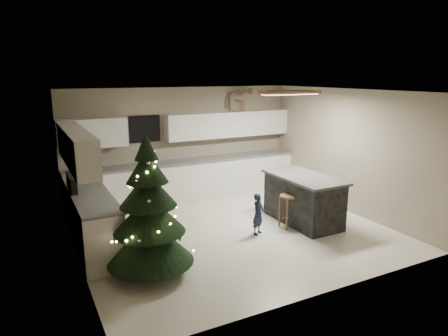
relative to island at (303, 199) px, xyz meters
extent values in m
plane|color=beige|center=(-1.47, 0.22, -0.48)|extent=(5.50, 5.50, 0.00)
cube|color=gray|center=(-1.47, 2.72, 0.82)|extent=(5.50, 0.02, 2.60)
cube|color=gray|center=(-1.47, -2.28, 0.82)|extent=(5.50, 0.02, 2.60)
cube|color=gray|center=(-4.22, 0.22, 0.82)|extent=(0.02, 5.00, 2.60)
cube|color=gray|center=(1.28, 0.22, 0.82)|extent=(0.02, 5.00, 2.60)
cube|color=silver|center=(-1.47, 0.22, 2.12)|extent=(5.50, 5.00, 0.02)
cube|color=brown|center=(-0.17, 0.32, 2.07)|extent=(1.25, 0.32, 0.06)
cube|color=white|center=(-0.17, 0.32, 2.04)|extent=(1.15, 0.24, 0.02)
cube|color=white|center=(-1.47, 2.42, -0.03)|extent=(5.48, 0.60, 0.90)
cube|color=white|center=(-3.92, 0.82, -0.03)|extent=(0.60, 2.60, 0.90)
cube|color=slate|center=(-1.47, 2.41, 0.44)|extent=(5.48, 0.62, 0.04)
cube|color=slate|center=(-3.91, 0.82, 0.44)|extent=(0.62, 2.60, 0.04)
cube|color=white|center=(-3.52, 2.54, 1.22)|extent=(1.40, 0.35, 0.60)
cube|color=white|center=(-0.32, 2.54, 1.22)|extent=(3.20, 0.35, 0.60)
cube|color=white|center=(-4.05, 0.94, 1.22)|extent=(0.35, 2.60, 0.60)
cube|color=black|center=(-2.37, 2.69, 1.22)|extent=(0.70, 0.04, 0.60)
cube|color=#99999E|center=(-2.37, 2.42, 0.42)|extent=(0.55, 0.40, 0.06)
cylinder|color=#99999E|center=(-2.37, 2.52, 0.58)|extent=(0.03, 0.03, 0.24)
cube|color=black|center=(-3.90, 1.12, -0.03)|extent=(0.64, 0.75, 0.90)
cube|color=black|center=(-4.15, 1.12, 0.57)|extent=(0.10, 0.75, 0.30)
cube|color=black|center=(0.00, 0.00, -0.03)|extent=(0.80, 1.60, 0.90)
cube|color=#383839|center=(0.00, 0.00, 0.45)|extent=(0.90, 1.70, 0.05)
cylinder|color=brown|center=(-0.42, -0.10, 0.15)|extent=(0.34, 0.34, 0.04)
cylinder|color=brown|center=(-0.54, -0.22, -0.18)|extent=(0.04, 0.04, 0.61)
cylinder|color=brown|center=(-0.30, -0.22, -0.18)|extent=(0.04, 0.04, 0.61)
cylinder|color=brown|center=(-0.54, 0.02, -0.18)|extent=(0.04, 0.04, 0.61)
cylinder|color=brown|center=(-0.30, 0.02, -0.18)|extent=(0.04, 0.04, 0.61)
cube|color=brown|center=(-0.42, -0.10, -0.28)|extent=(0.26, 0.03, 0.03)
cylinder|color=#3F2816|center=(-3.32, -0.67, -0.34)|extent=(0.11, 0.11, 0.28)
cone|color=black|center=(-3.32, -0.67, 0.03)|extent=(1.27, 1.27, 0.65)
cone|color=black|center=(-3.32, -0.67, 0.45)|extent=(1.05, 1.05, 0.56)
cone|color=black|center=(-3.32, -0.67, 0.83)|extent=(0.82, 0.82, 0.51)
cone|color=black|center=(-3.32, -0.67, 1.16)|extent=(0.60, 0.60, 0.47)
cone|color=black|center=(-3.32, -0.67, 1.44)|extent=(0.34, 0.34, 0.37)
sphere|color=#FFD88C|center=(-2.66, -0.67, -0.25)|extent=(0.03, 0.03, 0.03)
sphere|color=#FFD88C|center=(-2.75, -0.38, -0.19)|extent=(0.03, 0.03, 0.03)
sphere|color=#FFD88C|center=(-2.95, -0.17, -0.13)|extent=(0.03, 0.03, 0.03)
sphere|color=#FFD88C|center=(-3.22, -0.07, -0.07)|extent=(0.03, 0.03, 0.03)
sphere|color=#FFD88C|center=(-3.49, -0.11, -0.01)|extent=(0.03, 0.03, 0.03)
sphere|color=#FFD88C|center=(-3.71, -0.26, 0.05)|extent=(0.03, 0.03, 0.03)
sphere|color=#FFD88C|center=(-3.83, -0.49, 0.11)|extent=(0.03, 0.03, 0.03)
sphere|color=#FFD88C|center=(-3.84, -0.73, 0.17)|extent=(0.03, 0.03, 0.03)
sphere|color=#FFD88C|center=(-3.74, -0.94, 0.23)|extent=(0.03, 0.03, 0.03)
sphere|color=#FFD88C|center=(-3.56, -1.08, 0.29)|extent=(0.03, 0.03, 0.03)
sphere|color=#FFD88C|center=(-3.34, -1.12, 0.35)|extent=(0.03, 0.03, 0.03)
sphere|color=#FFD88C|center=(-3.14, -1.07, 0.40)|extent=(0.03, 0.03, 0.03)
sphere|color=#FFD88C|center=(-3.00, -0.93, 0.46)|extent=(0.03, 0.03, 0.03)
sphere|color=#FFD88C|center=(-2.94, -0.75, 0.52)|extent=(0.03, 0.03, 0.03)
sphere|color=#FFD88C|center=(-2.96, -0.57, 0.58)|extent=(0.03, 0.03, 0.03)
sphere|color=#FFD88C|center=(-3.05, -0.43, 0.64)|extent=(0.03, 0.03, 0.03)
sphere|color=#FFD88C|center=(-3.20, -0.36, 0.70)|extent=(0.03, 0.03, 0.03)
sphere|color=#FFD88C|center=(-3.35, -0.35, 0.76)|extent=(0.03, 0.03, 0.03)
sphere|color=#FFD88C|center=(-3.47, -0.42, 0.82)|extent=(0.03, 0.03, 0.03)
sphere|color=#FFD88C|center=(-3.55, -0.52, 0.88)|extent=(0.03, 0.03, 0.03)
sphere|color=#FFD88C|center=(-3.57, -0.64, 0.94)|extent=(0.03, 0.03, 0.03)
sphere|color=#FFD88C|center=(-3.54, -0.75, 1.00)|extent=(0.03, 0.03, 0.03)
sphere|color=#FFD88C|center=(-3.46, -0.82, 1.06)|extent=(0.03, 0.03, 0.03)
sphere|color=#FFD88C|center=(-3.37, -0.85, 1.12)|extent=(0.03, 0.03, 0.03)
sphere|color=#FFD88C|center=(-3.29, -0.83, 1.17)|extent=(0.03, 0.03, 0.03)
sphere|color=#FFD88C|center=(-3.23, -0.78, 1.23)|extent=(0.03, 0.03, 0.03)
sphere|color=#FFD88C|center=(-3.21, -0.72, 1.29)|extent=(0.03, 0.03, 0.03)
sphere|color=#FFD88C|center=(-3.21, -0.66, 1.35)|extent=(0.03, 0.03, 0.03)
sphere|color=#FFD88C|center=(-3.25, -0.62, 1.41)|extent=(0.03, 0.03, 0.03)
sphere|color=#FFD88C|center=(-3.28, -0.61, 1.47)|extent=(0.03, 0.03, 0.03)
sphere|color=silver|center=(-2.75, -0.67, -0.12)|extent=(0.07, 0.07, 0.07)
sphere|color=silver|center=(-3.62, -0.26, 0.05)|extent=(0.07, 0.07, 0.07)
sphere|color=silver|center=(-3.46, -1.09, 0.22)|extent=(0.07, 0.07, 0.07)
sphere|color=silver|center=(-2.95, -0.55, 0.39)|extent=(0.07, 0.07, 0.07)
sphere|color=silver|center=(-3.59, -0.47, 0.56)|extent=(0.07, 0.07, 0.07)
sphere|color=silver|center=(-3.32, -0.94, 0.73)|extent=(0.07, 0.07, 0.07)
sphere|color=silver|center=(-3.15, -0.54, 0.89)|extent=(0.07, 0.07, 0.07)
sphere|color=silver|center=(-3.46, -0.62, 1.06)|extent=(0.07, 0.07, 0.07)
sphere|color=silver|center=(-3.29, -0.75, 1.23)|extent=(0.07, 0.07, 0.07)
sphere|color=silver|center=(-3.31, -0.64, 1.40)|extent=(0.07, 0.07, 0.07)
imported|color=black|center=(-1.12, -0.12, -0.09)|extent=(0.34, 0.30, 0.77)
cube|color=brown|center=(-0.07, 2.50, 1.53)|extent=(0.26, 0.02, 0.02)
cube|color=brown|center=(-0.07, 2.58, 1.53)|extent=(0.26, 0.02, 0.02)
imported|color=beige|center=(-0.07, 2.54, 1.82)|extent=(0.73, 0.52, 0.56)
camera|label=1|loc=(-4.85, -5.99, 2.41)|focal=32.00mm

